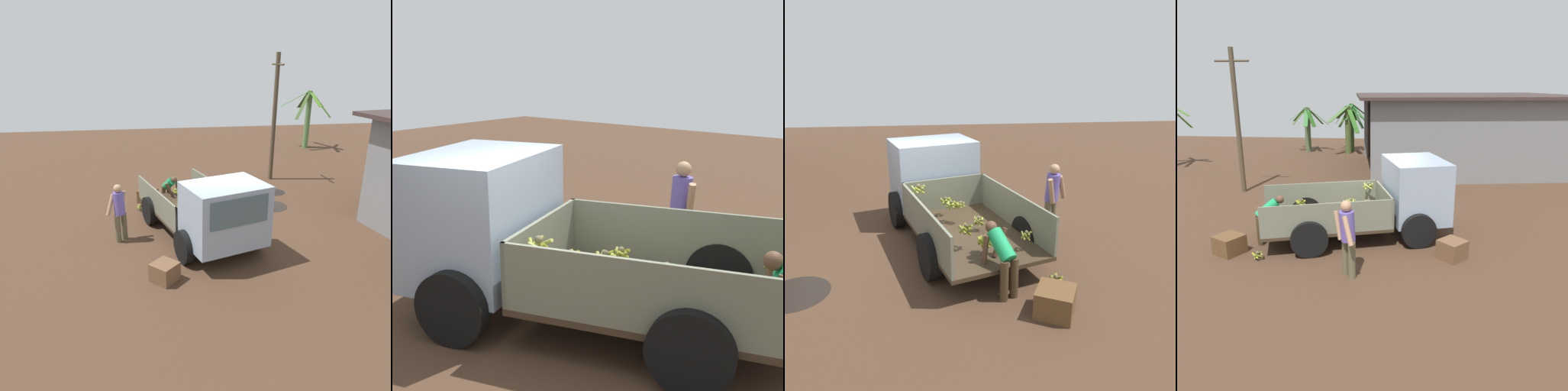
{
  "view_description": "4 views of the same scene",
  "coord_description": "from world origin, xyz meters",
  "views": [
    {
      "loc": [
        9.85,
        -2.18,
        4.94
      ],
      "look_at": [
        -0.64,
        -0.63,
        1.07
      ],
      "focal_mm": 35.0,
      "sensor_mm": 36.0,
      "label": 1
    },
    {
      "loc": [
        -3.88,
        4.21,
        3.13
      ],
      "look_at": [
        0.67,
        -1.62,
        1.27
      ],
      "focal_mm": 50.0,
      "sensor_mm": 36.0,
      "label": 2
    },
    {
      "loc": [
        -8.08,
        -0.19,
        3.7
      ],
      "look_at": [
        -0.34,
        -1.16,
        1.07
      ],
      "focal_mm": 35.0,
      "sensor_mm": 36.0,
      "label": 3
    },
    {
      "loc": [
        1.08,
        -9.99,
        3.91
      ],
      "look_at": [
        0.21,
        -1.28,
        1.33
      ],
      "focal_mm": 35.0,
      "sensor_mm": 36.0,
      "label": 4
    }
  ],
  "objects": [
    {
      "name": "banana_palm_0",
      "position": [
        -10.56,
        7.23,
        1.71
      ],
      "size": [
        2.65,
        2.59,
        3.18
      ],
      "color": "#568149",
      "rests_on": "ground"
    },
    {
      "name": "banana_bunch_on_ground_1",
      "position": [
        -3.34,
        -2.1,
        0.09
      ],
      "size": [
        0.23,
        0.22,
        0.16
      ],
      "color": "#453E2D",
      "rests_on": "ground"
    },
    {
      "name": "wooden_crate_1",
      "position": [
        2.11,
        -1.76,
        0.22
      ],
      "size": [
        0.76,
        0.76,
        0.45
      ],
      "primitive_type": "cube",
      "rotation": [
        0.0,
        0.0,
        3.93
      ],
      "color": "brown",
      "rests_on": "ground"
    },
    {
      "name": "mud_patch_0",
      "position": [
        -3.43,
        2.86,
        0.0
      ],
      "size": [
        0.84,
        0.84,
        0.01
      ],
      "primitive_type": "cylinder",
      "color": "black",
      "rests_on": "ground"
    },
    {
      "name": "banana_bunch_on_ground_0",
      "position": [
        -2.35,
        -2.27,
        0.13
      ],
      "size": [
        0.27,
        0.27,
        0.21
      ],
      "color": "brown",
      "rests_on": "ground"
    },
    {
      "name": "mud_patch_1",
      "position": [
        -2.06,
        2.26,
        0.0
      ],
      "size": [
        1.15,
        1.15,
        0.01
      ],
      "primitive_type": "cylinder",
      "color": "black",
      "rests_on": "ground"
    },
    {
      "name": "cargo_truck",
      "position": [
        0.77,
        -0.31,
        1.05
      ],
      "size": [
        5.04,
        3.27,
        2.01
      ],
      "rotation": [
        0.0,
        0.0,
        0.3
      ],
      "color": "#3C2E1E",
      "rests_on": "ground"
    },
    {
      "name": "person_foreground_visitor",
      "position": [
        -0.16,
        -2.84,
        0.93
      ],
      "size": [
        0.55,
        0.61,
        1.67
      ],
      "rotation": [
        0.0,
        0.0,
        3.89
      ],
      "color": "brown",
      "rests_on": "ground"
    },
    {
      "name": "ground",
      "position": [
        0.0,
        0.0,
        0.0
      ],
      "size": [
        36.0,
        36.0,
        0.0
      ],
      "primitive_type": "plane",
      "color": "#493122"
    },
    {
      "name": "utility_pole",
      "position": [
        -5.12,
        3.28,
        2.63
      ],
      "size": [
        1.22,
        0.17,
        5.11
      ],
      "color": "#4C3F2E",
      "rests_on": "ground"
    },
    {
      "name": "wooden_crate_0",
      "position": [
        -3.15,
        -1.99,
        0.22
      ],
      "size": [
        0.79,
        0.79,
        0.45
      ],
      "primitive_type": "cube",
      "rotation": [
        0.0,
        0.0,
        1.08
      ],
      "color": "brown",
      "rests_on": "ground"
    },
    {
      "name": "person_worker_loading",
      "position": [
        -2.45,
        -1.26,
        0.72
      ],
      "size": [
        0.81,
        0.63,
        1.21
      ],
      "rotation": [
        0.0,
        0.0,
        0.44
      ],
      "color": "#42321E",
      "rests_on": "ground"
    }
  ]
}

